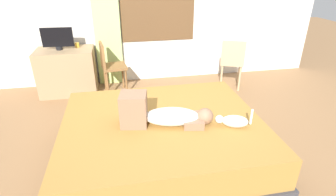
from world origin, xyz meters
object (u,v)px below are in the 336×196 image
desk (68,71)px  cup (77,45)px  tv_monitor (57,38)px  bed (162,138)px  chair_by_desk (110,64)px  person_lying (162,114)px  chair_spare (232,60)px  cat (233,121)px

desk → cup: cup is taller
tv_monitor → cup: (0.27, 0.09, -0.14)m
tv_monitor → cup: 0.31m
bed → chair_by_desk: 1.92m
bed → person_lying: 0.36m
desk → cup: 0.47m
person_lying → chair_by_desk: bearing=105.8°
tv_monitor → bed: bearing=-56.7°
bed → person_lying: (-0.02, -0.08, 0.35)m
cup → chair_spare: 2.58m
bed → person_lying: person_lying is taller
desk → bed: bearing=-58.0°
bed → cup: size_ratio=26.80×
desk → cat: bearing=-49.7°
cat → chair_by_desk: (-1.23, 2.09, -0.03)m
chair_by_desk → chair_spare: same height
cup → bed: bearing=-63.3°
chair_by_desk → tv_monitor: bearing=166.5°
tv_monitor → person_lying: bearing=-58.0°
cat → chair_spare: bearing=67.1°
desk → chair_spare: (2.73, -0.37, 0.14)m
tv_monitor → chair_by_desk: 0.89m
tv_monitor → chair_spare: (2.79, -0.37, -0.41)m
desk → tv_monitor: size_ratio=1.87×
tv_monitor → chair_by_desk: size_ratio=0.56×
chair_by_desk → chair_spare: (2.03, -0.19, 0.00)m
bed → cup: 2.40m
cup → chair_spare: size_ratio=0.09×
cup → chair_by_desk: size_ratio=0.09×
bed → chair_spare: (1.48, 1.63, 0.28)m
person_lying → cat: size_ratio=2.74×
desk → chair_by_desk: size_ratio=1.05×
bed → cat: 0.79m
person_lying → desk: person_lying is taller
desk → cup: size_ratio=11.28×
bed → chair_spare: 2.22m
person_lying → cup: 2.41m
desk → chair_by_desk: (0.70, -0.18, 0.14)m
person_lying → cat: person_lying is taller
bed → tv_monitor: bearing=123.3°
desk → chair_by_desk: 0.74m
cat → cup: (-1.72, 2.36, 0.24)m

